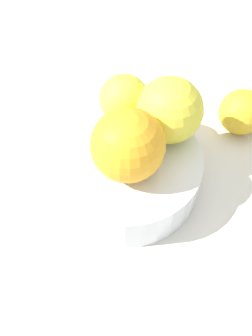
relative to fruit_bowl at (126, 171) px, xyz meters
The scene contains 6 objects.
ground_plane 3.70cm from the fruit_bowl, ahead, with size 110.00×110.00×2.00cm, color silver.
fruit_bowl is the anchor object (origin of this frame).
orange_in_bowl_0 7.49cm from the fruit_bowl, 71.67° to the right, with size 8.64×8.64×8.64cm, color #F9A823.
orange_in_bowl_1 9.74cm from the fruit_bowl, 48.77° to the left, with size 8.33×8.33×8.33cm, color yellow.
orange_in_bowl_2 9.35cm from the fruit_bowl, 103.85° to the left, with size 6.48×6.48×6.48cm, color yellow.
orange_loose_0 19.88cm from the fruit_bowl, 43.27° to the left, with size 6.70×6.70×6.70cm, color yellow.
Camera 1 is at (5.97, -28.26, 41.68)cm, focal length 39.59 mm.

